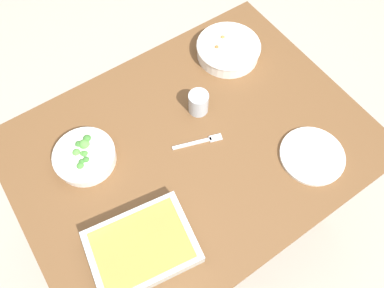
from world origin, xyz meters
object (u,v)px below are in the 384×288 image
at_px(stew_bowl, 228,49).
at_px(fork_on_table, 201,141).
at_px(broccoli_bowl, 85,156).
at_px(spoon_by_stew, 232,62).
at_px(drink_cup, 198,103).
at_px(side_plate, 312,156).
at_px(baking_dish, 142,247).

height_order(stew_bowl, fork_on_table, stew_bowl).
distance_m(broccoli_bowl, spoon_by_stew, 0.66).
relative_size(broccoli_bowl, spoon_by_stew, 1.19).
bearing_deg(spoon_by_stew, drink_cup, -155.41).
bearing_deg(side_plate, baking_dish, 175.06).
xyz_separation_m(drink_cup, fork_on_table, (-0.07, -0.12, -0.04)).
xyz_separation_m(stew_bowl, side_plate, (-0.03, -0.52, -0.03)).
height_order(stew_bowl, baking_dish, same).
bearing_deg(fork_on_table, stew_bowl, 40.17).
xyz_separation_m(broccoli_bowl, side_plate, (0.64, -0.42, -0.02)).
relative_size(stew_bowl, drink_cup, 2.94).
relative_size(stew_bowl, broccoli_bowl, 1.21).
xyz_separation_m(broccoli_bowl, baking_dish, (0.01, -0.36, 0.00)).
bearing_deg(side_plate, broccoli_bowl, 146.72).
relative_size(baking_dish, fork_on_table, 1.91).
relative_size(side_plate, spoon_by_stew, 1.27).
bearing_deg(side_plate, fork_on_table, 137.20).
height_order(drink_cup, spoon_by_stew, drink_cup).
relative_size(baking_dish, side_plate, 1.51).
bearing_deg(baking_dish, fork_on_table, 29.97).
distance_m(broccoli_bowl, baking_dish, 0.36).
distance_m(broccoli_bowl, drink_cup, 0.43).
bearing_deg(spoon_by_stew, baking_dish, -146.92).
relative_size(stew_bowl, side_plate, 1.14).
distance_m(drink_cup, side_plate, 0.43).
bearing_deg(baking_dish, side_plate, -4.94).
bearing_deg(stew_bowl, broccoli_bowl, -171.21).
bearing_deg(fork_on_table, spoon_by_stew, 36.47).
bearing_deg(drink_cup, broccoli_bowl, 174.08).
height_order(baking_dish, side_plate, baking_dish).
relative_size(drink_cup, fork_on_table, 0.49).
relative_size(broccoli_bowl, fork_on_table, 1.19).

